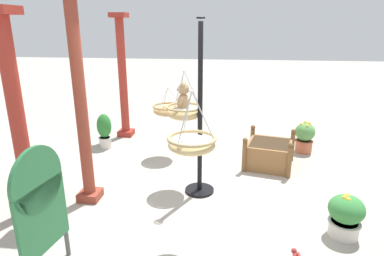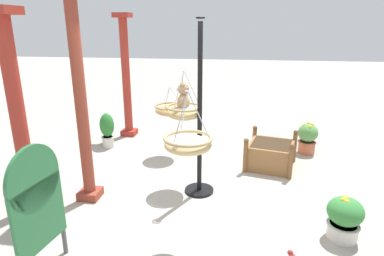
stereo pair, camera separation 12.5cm
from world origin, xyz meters
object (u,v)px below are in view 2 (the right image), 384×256
at_px(teddy_bear, 183,99).
at_px(potted_plant_tall_leafy, 344,218).
at_px(potted_plant_bushy_green, 107,130).
at_px(display_pole_central, 200,142).
at_px(wooden_planter_box, 271,154).
at_px(hanging_basket_with_teddy, 184,112).
at_px(display_sign_board, 37,200).
at_px(greenhouse_pillar_left, 81,103).
at_px(potted_plant_flowering_red, 308,138).
at_px(hanging_basket_left_high, 188,143).
at_px(hanging_basket_right_low, 170,110).
at_px(greenhouse_pillar_right, 126,79).
at_px(greenhouse_pillar_far_back, 19,121).

bearing_deg(teddy_bear, potted_plant_tall_leafy, -116.53).
relative_size(teddy_bear, potted_plant_bushy_green, 0.60).
bearing_deg(display_pole_central, potted_plant_bushy_green, 52.56).
bearing_deg(wooden_planter_box, display_pole_central, 134.18).
xyz_separation_m(hanging_basket_with_teddy, display_sign_board, (-2.07, 1.09, -0.40)).
height_order(greenhouse_pillar_left, potted_plant_flowering_red, greenhouse_pillar_left).
distance_m(greenhouse_pillar_left, potted_plant_flowering_red, 4.32).
distance_m(hanging_basket_left_high, potted_plant_tall_leafy, 2.08).
distance_m(potted_plant_flowering_red, potted_plant_bushy_green, 4.04).
distance_m(wooden_planter_box, display_sign_board, 3.97).
distance_m(potted_plant_flowering_red, potted_plant_tall_leafy, 2.79).
bearing_deg(hanging_basket_with_teddy, teddy_bear, 90.00).
relative_size(wooden_planter_box, display_sign_board, 0.73).
distance_m(display_pole_central, teddy_bear, 0.68).
xyz_separation_m(hanging_basket_right_low, potted_plant_bushy_green, (0.28, 1.39, -0.54)).
distance_m(wooden_planter_box, potted_plant_tall_leafy, 2.13).
relative_size(greenhouse_pillar_right, greenhouse_pillar_far_back, 1.01).
bearing_deg(display_pole_central, hanging_basket_right_low, 28.29).
bearing_deg(hanging_basket_with_teddy, potted_plant_tall_leafy, -116.77).
xyz_separation_m(display_pole_central, hanging_basket_with_teddy, (0.15, 0.25, 0.42)).
distance_m(hanging_basket_left_high, potted_plant_flowering_red, 3.81).
distance_m(greenhouse_pillar_left, wooden_planter_box, 3.34).
relative_size(teddy_bear, potted_plant_tall_leafy, 0.79).
xyz_separation_m(greenhouse_pillar_far_back, potted_plant_tall_leafy, (-0.05, -4.05, -1.00)).
xyz_separation_m(greenhouse_pillar_far_back, display_sign_board, (-1.07, -0.87, -0.46)).
bearing_deg(greenhouse_pillar_far_back, potted_plant_flowering_red, -56.52).
relative_size(hanging_basket_with_teddy, greenhouse_pillar_far_back, 0.27).
distance_m(hanging_basket_with_teddy, potted_plant_tall_leafy, 2.51).
bearing_deg(greenhouse_pillar_far_back, teddy_bear, -62.88).
height_order(display_pole_central, potted_plant_bushy_green, display_pole_central).
bearing_deg(hanging_basket_left_high, potted_plant_bushy_green, 36.44).
height_order(teddy_bear, potted_plant_flowering_red, teddy_bear).
xyz_separation_m(hanging_basket_right_low, potted_plant_tall_leafy, (-2.25, -2.56, -0.65)).
relative_size(hanging_basket_with_teddy, wooden_planter_box, 0.72).
bearing_deg(hanging_basket_left_high, potted_plant_tall_leafy, -77.44).
bearing_deg(display_pole_central, hanging_basket_with_teddy, 59.04).
relative_size(display_pole_central, hanging_basket_left_high, 3.87).
xyz_separation_m(hanging_basket_with_teddy, wooden_planter_box, (0.96, -1.40, -0.97)).
distance_m(teddy_bear, potted_plant_flowering_red, 2.99).
bearing_deg(greenhouse_pillar_far_back, hanging_basket_with_teddy, -63.14).
relative_size(hanging_basket_left_high, potted_plant_flowering_red, 1.04).
xyz_separation_m(hanging_basket_with_teddy, hanging_basket_right_low, (1.20, 0.48, -0.29)).
relative_size(greenhouse_pillar_far_back, potted_plant_tall_leafy, 4.84).
height_order(hanging_basket_right_low, potted_plant_flowering_red, hanging_basket_right_low).
xyz_separation_m(greenhouse_pillar_far_back, potted_plant_flowering_red, (2.73, -4.13, -0.96)).
relative_size(potted_plant_flowering_red, display_sign_board, 0.46).
relative_size(hanging_basket_with_teddy, potted_plant_tall_leafy, 1.32).
height_order(display_pole_central, display_sign_board, display_pole_central).
distance_m(hanging_basket_with_teddy, greenhouse_pillar_right, 2.88).
bearing_deg(greenhouse_pillar_left, potted_plant_tall_leafy, -98.04).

